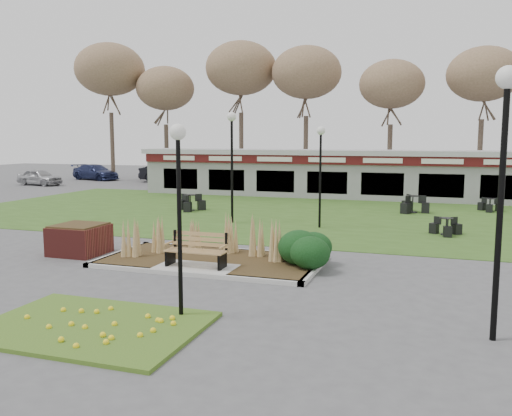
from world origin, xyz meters
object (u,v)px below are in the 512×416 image
(bistro_set_b, at_px, (413,207))
(bistro_set_d, at_px, (490,207))
(brick_planter, at_px, (80,239))
(bistro_set_c, at_px, (446,229))
(food_pavilion, at_px, (332,173))
(car_blue, at_px, (96,172))
(park_bench, at_px, (197,249))
(lamp_post_near_right, at_px, (504,143))
(car_black, at_px, (171,172))
(lamp_post_near_left, at_px, (179,178))
(car_silver, at_px, (39,177))
(lamp_post_mid_right, at_px, (321,154))
(bistro_set_a, at_px, (190,205))
(lamp_post_mid_left, at_px, (232,143))

(bistro_set_b, height_order, bistro_set_d, bistro_set_b)
(brick_planter, distance_m, bistro_set_c, 13.10)
(food_pavilion, relative_size, car_blue, 5.33)
(brick_planter, xyz_separation_m, car_blue, (-17.59, 26.00, 0.19))
(park_bench, bearing_deg, lamp_post_near_right, -22.73)
(food_pavilion, height_order, car_blue, food_pavilion)
(bistro_set_b, bearing_deg, car_black, 146.93)
(park_bench, relative_size, food_pavilion, 0.07)
(lamp_post_near_left, height_order, car_silver, lamp_post_near_left)
(lamp_post_near_right, bearing_deg, car_silver, 141.69)
(lamp_post_near_left, height_order, car_black, lamp_post_near_left)
(food_pavilion, relative_size, bistro_set_c, 20.35)
(bistro_set_d, bearing_deg, lamp_post_near_right, -94.51)
(park_bench, bearing_deg, car_silver, 137.76)
(lamp_post_mid_right, bearing_deg, bistro_set_a, 157.00)
(lamp_post_near_right, distance_m, lamp_post_mid_right, 12.40)
(lamp_post_mid_left, bearing_deg, bistro_set_d, 34.33)
(bistro_set_b, relative_size, bistro_set_c, 1.29)
(lamp_post_near_right, height_order, bistro_set_a, lamp_post_near_right)
(bistro_set_b, height_order, car_silver, car_silver)
(lamp_post_near_right, xyz_separation_m, lamp_post_mid_left, (-9.37, 11.19, -0.11))
(bistro_set_c, bearing_deg, lamp_post_near_right, -86.43)
(food_pavilion, height_order, car_black, food_pavilion)
(lamp_post_near_left, xyz_separation_m, car_black, (-16.05, 30.50, -2.02))
(bistro_set_c, distance_m, car_silver, 32.11)
(park_bench, xyz_separation_m, bistro_set_d, (8.72, 15.55, -0.35))
(lamp_post_mid_left, height_order, car_blue, lamp_post_mid_left)
(park_bench, height_order, car_black, car_black)
(bistro_set_a, bearing_deg, lamp_post_mid_left, -41.22)
(lamp_post_near_left, distance_m, lamp_post_mid_right, 11.80)
(food_pavilion, bearing_deg, brick_planter, -103.06)
(lamp_post_near_right, relative_size, bistro_set_a, 3.33)
(lamp_post_near_left, distance_m, bistro_set_d, 20.82)
(brick_planter, height_order, lamp_post_near_left, lamp_post_near_left)
(brick_planter, bearing_deg, bistro_set_d, 48.43)
(lamp_post_near_left, relative_size, lamp_post_mid_right, 0.96)
(bistro_set_b, bearing_deg, lamp_post_mid_left, -141.60)
(bistro_set_b, bearing_deg, lamp_post_near_right, -82.72)
(lamp_post_mid_right, distance_m, bistro_set_d, 10.62)
(lamp_post_near_left, distance_m, car_silver, 34.52)
(bistro_set_b, distance_m, car_silver, 28.79)
(car_blue, bearing_deg, brick_planter, -130.59)
(lamp_post_mid_left, relative_size, car_silver, 1.27)
(lamp_post_near_left, xyz_separation_m, lamp_post_mid_right, (0.36, 11.80, 0.13))
(park_bench, distance_m, bistro_set_b, 14.77)
(food_pavilion, xyz_separation_m, bistro_set_d, (8.72, -4.17, -1.24))
(park_bench, bearing_deg, brick_planter, 170.31)
(food_pavilion, distance_m, lamp_post_mid_right, 11.89)
(lamp_post_mid_left, xyz_separation_m, lamp_post_mid_right, (3.83, -0.10, -0.45))
(park_bench, relative_size, brick_planter, 1.13)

